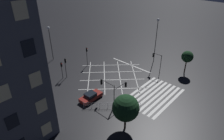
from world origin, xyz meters
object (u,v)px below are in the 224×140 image
Objects in this scene: traffic_light_sw_main at (121,89)px; traffic_light_nw_main at (65,64)px; street_lamp_far at (52,97)px; street_tree_far at (187,57)px; traffic_light_nw_cross at (62,67)px; traffic_light_sw_cross at (107,87)px; traffic_light_median_north at (87,53)px; waiting_car at (91,96)px; traffic_light_se_cross at (157,59)px; street_tree_near at (126,108)px; street_lamp_east at (157,31)px; street_lamp_west at (49,35)px.

traffic_light_nw_main is at bearing 94.39° from traffic_light_sw_main.
street_lamp_far reaches higher than street_tree_far.
traffic_light_nw_cross is 13.49m from street_lamp_far.
traffic_light_sw_cross is 14.37m from traffic_light_median_north.
waiting_car is (-1.36, 2.62, -2.47)m from traffic_light_sw_cross.
traffic_light_nw_main is at bearing 75.68° from traffic_light_nw_cross.
street_lamp_far is at bearing 83.67° from traffic_light_se_cross.
traffic_light_se_cross is at bearing -11.74° from waiting_car.
street_tree_near is (-17.07, -5.42, 0.52)m from traffic_light_se_cross.
traffic_light_nw_cross is 0.72× the size of street_tree_far.
traffic_light_sw_main is 0.36× the size of street_lamp_east.
street_tree_near is at bearing 156.47° from traffic_light_sw_cross.
street_lamp_east is 28.07m from street_lamp_far.
traffic_light_nw_main is 0.84× the size of street_tree_far.
street_tree_near is at bearing -98.47° from waiting_car.
traffic_light_nw_main is 13.80m from street_lamp_far.
traffic_light_sw_cross is 1.13× the size of traffic_light_nw_cross.
traffic_light_se_cross is at bearing -6.33° from street_lamp_far.
traffic_light_sw_main is 0.65× the size of street_tree_near.
street_lamp_west is 20.02m from waiting_car.
traffic_light_nw_main is 25.07m from street_tree_far.
traffic_light_sw_main is 0.45× the size of street_lamp_west.
street_lamp_west is at bearing -8.59° from traffic_light_sw_cross.
street_tree_near is 21.15m from street_tree_far.
traffic_light_sw_main is 18.75m from street_lamp_east.
street_lamp_east reaches higher than traffic_light_sw_main.
traffic_light_sw_cross is at bearing -12.20° from street_lamp_far.
traffic_light_sw_cross is 19.28m from street_tree_far.
traffic_light_nw_cross is at bearing 83.05° from street_tree_near.
traffic_light_sw_main is 0.73× the size of street_tree_far.
street_lamp_far is 1.53× the size of street_tree_far.
traffic_light_se_cross is 15.35m from traffic_light_median_north.
traffic_light_se_cross is (14.42, -0.66, 0.17)m from traffic_light_sw_cross.
traffic_light_nw_cross is 0.85× the size of traffic_light_nw_main.
traffic_light_sw_cross is 6.67m from street_tree_near.
traffic_light_nw_cross is (-0.43, 12.13, -0.47)m from traffic_light_sw_cross.
traffic_light_se_cross is 7.06m from street_lamp_east.
street_lamp_west reaches higher than traffic_light_se_cross.
street_lamp_west is at bearing 119.80° from street_tree_far.
traffic_light_sw_main is 23.42m from street_lamp_west.
street_lamp_far is (-15.70, -10.73, 1.90)m from traffic_light_median_north.
traffic_light_nw_cross is 22.23m from street_lamp_east.
traffic_light_sw_main is at bearing 7.69° from traffic_light_nw_cross.
street_lamp_west is (3.21, 21.26, 3.22)m from traffic_light_sw_cross.
street_lamp_far is 1.85× the size of waiting_car.
traffic_light_sw_cross is at bearing 87.37° from traffic_light_se_cross.
street_lamp_west is at bearing 76.24° from waiting_car.
traffic_light_nw_cross is 10.49m from street_lamp_west.
street_lamp_east is at bearing 14.12° from traffic_light_sw_main.
waiting_car is at bearing 27.37° from traffic_light_sw_cross.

